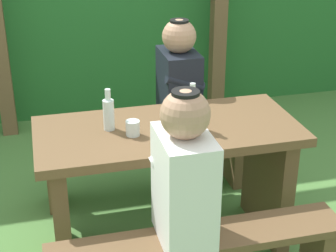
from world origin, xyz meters
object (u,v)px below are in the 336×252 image
(person_white_shirt, at_px, (184,175))
(drinking_glass, at_px, (133,128))
(bottle_right, at_px, (109,113))
(bottle_left, at_px, (192,109))
(person_black_coat, at_px, (179,80))
(bench_far, at_px, (146,150))
(picnic_table, at_px, (168,167))

(person_white_shirt, xyz_separation_m, drinking_glass, (-0.12, 0.52, -0.00))
(drinking_glass, bearing_deg, bottle_right, 137.00)
(drinking_glass, distance_m, bottle_right, 0.15)
(bottle_left, bearing_deg, person_white_shirt, -109.99)
(bottle_left, distance_m, bottle_right, 0.43)
(person_white_shirt, distance_m, bottle_right, 0.67)
(drinking_glass, relative_size, bottle_right, 0.35)
(person_black_coat, bearing_deg, drinking_glass, -123.58)
(person_black_coat, distance_m, bottle_right, 0.74)
(bench_far, height_order, person_black_coat, person_black_coat)
(picnic_table, relative_size, drinking_glass, 17.80)
(bench_far, xyz_separation_m, bottle_right, (-0.30, -0.53, 0.52))
(person_white_shirt, bearing_deg, bench_far, 86.28)
(bottle_left, height_order, bottle_right, bottle_left)
(person_white_shirt, height_order, bottle_right, person_white_shirt)
(bench_far, bearing_deg, drinking_glass, -107.49)
(drinking_glass, bearing_deg, person_white_shirt, -76.75)
(person_white_shirt, xyz_separation_m, bottle_right, (-0.23, 0.62, 0.05))
(picnic_table, distance_m, person_black_coat, 0.68)
(bench_far, relative_size, person_white_shirt, 1.95)
(bottle_right, bearing_deg, bench_far, 60.10)
(bench_far, xyz_separation_m, bottle_left, (0.12, -0.61, 0.53))
(person_black_coat, height_order, bottle_left, person_black_coat)
(person_white_shirt, bearing_deg, drinking_glass, 103.25)
(picnic_table, distance_m, drinking_glass, 0.35)
(picnic_table, relative_size, person_white_shirt, 1.95)
(person_black_coat, bearing_deg, bottle_right, -134.75)
(person_black_coat, xyz_separation_m, bottle_right, (-0.52, -0.53, 0.05))
(bottle_right, bearing_deg, person_black_coat, 45.25)
(picnic_table, distance_m, bench_far, 0.61)
(drinking_glass, height_order, bottle_left, bottle_left)
(bottle_left, bearing_deg, bench_far, 101.22)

